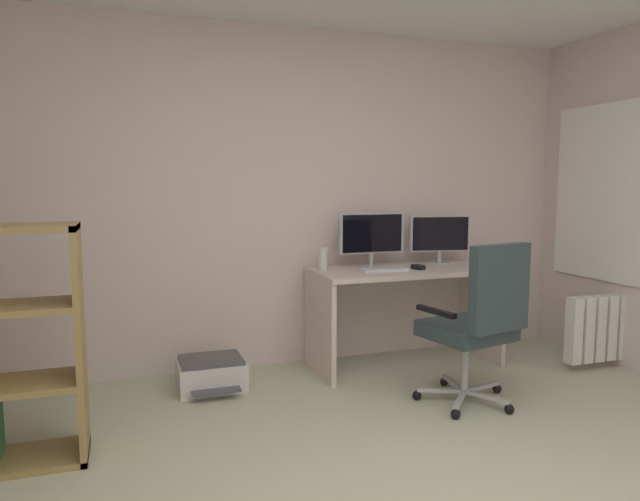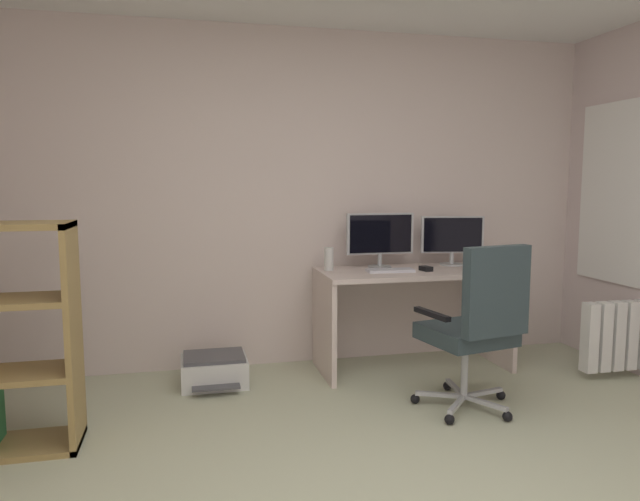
# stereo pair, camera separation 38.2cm
# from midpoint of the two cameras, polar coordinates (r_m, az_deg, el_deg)

# --- Properties ---
(wall_back) EXTENTS (4.81, 0.10, 2.54)m
(wall_back) POSITION_cam_midpoint_polar(r_m,az_deg,el_deg) (4.46, -0.57, 5.07)
(wall_back) COLOR beige
(wall_back) RESTS_ON ground
(desk) EXTENTS (1.41, 0.63, 0.75)m
(desk) POSITION_cam_midpoint_polar(r_m,az_deg,el_deg) (4.43, 11.58, -4.49)
(desk) COLOR beige
(desk) RESTS_ON ground
(monitor_main) EXTENTS (0.52, 0.18, 0.42)m
(monitor_main) POSITION_cam_midpoint_polar(r_m,az_deg,el_deg) (4.43, 8.39, 1.43)
(monitor_main) COLOR #B2B5B7
(monitor_main) RESTS_ON desk
(monitor_secondary) EXTENTS (0.49, 0.18, 0.38)m
(monitor_secondary) POSITION_cam_midpoint_polar(r_m,az_deg,el_deg) (4.68, 15.17, 1.30)
(monitor_secondary) COLOR #B2B5B7
(monitor_secondary) RESTS_ON desk
(keyboard) EXTENTS (0.35, 0.15, 0.02)m
(keyboard) POSITION_cam_midpoint_polar(r_m,az_deg,el_deg) (4.26, 9.48, -1.97)
(keyboard) COLOR silver
(keyboard) RESTS_ON desk
(computer_mouse) EXTENTS (0.08, 0.11, 0.03)m
(computer_mouse) POSITION_cam_midpoint_polar(r_m,az_deg,el_deg) (4.35, 12.86, -1.76)
(computer_mouse) COLOR black
(computer_mouse) RESTS_ON desk
(desktop_speaker) EXTENTS (0.07, 0.07, 0.17)m
(desktop_speaker) POSITION_cam_midpoint_polar(r_m,az_deg,el_deg) (4.27, 3.43, -0.85)
(desktop_speaker) COLOR silver
(desktop_speaker) RESTS_ON desk
(office_chair) EXTENTS (0.63, 0.66, 1.04)m
(office_chair) POSITION_cam_midpoint_polar(r_m,az_deg,el_deg) (3.67, 18.09, -6.75)
(office_chair) COLOR #B7BABC
(office_chair) RESTS_ON ground
(printer) EXTENTS (0.45, 0.44, 0.21)m
(printer) POSITION_cam_midpoint_polar(r_m,az_deg,el_deg) (4.13, -7.72, -11.62)
(printer) COLOR silver
(printer) RESTS_ON ground
(radiator) EXTENTS (0.74, 0.10, 0.50)m
(radiator) POSITION_cam_midpoint_polar(r_m,az_deg,el_deg) (4.85, 30.15, -7.21)
(radiator) COLOR white
(radiator) RESTS_ON ground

